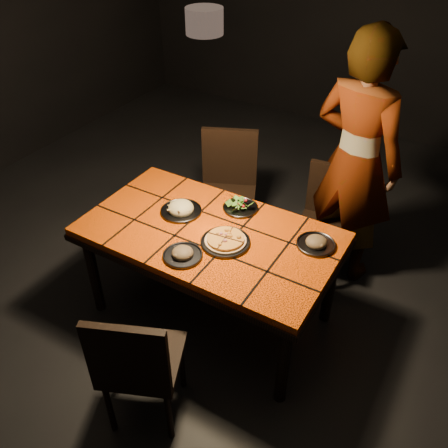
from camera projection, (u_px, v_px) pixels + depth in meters
The scene contains 12 objects.
room_shell at pixel (207, 120), 2.52m from camera, with size 6.04×7.04×3.08m.
dining_table at pixel (210, 241), 3.02m from camera, with size 1.62×0.92×0.75m.
chair_near at pixel (137, 363), 2.45m from camera, with size 0.54×0.54×0.91m.
chair_far_left at pixel (228, 183), 3.79m from camera, with size 0.58×0.58×0.97m.
chair_far_right at pixel (327, 214), 3.55m from camera, with size 0.43×0.43×0.87m.
diner at pixel (355, 162), 3.30m from camera, with size 0.68×0.45×1.87m, color brown.
pendant_lamp at pixel (204, 17), 2.21m from camera, with size 0.18×0.18×1.06m.
plate_pizza at pixel (225, 241), 2.87m from camera, with size 0.30×0.30×0.04m.
plate_pasta at pixel (181, 209), 3.12m from camera, with size 0.27×0.27×0.09m.
plate_salad at pixel (241, 206), 3.15m from camera, with size 0.24×0.24×0.07m.
plate_mushroom_a at pixel (183, 254), 2.77m from camera, with size 0.24×0.24×0.08m.
plate_mushroom_b at pixel (316, 243), 2.85m from camera, with size 0.24×0.24×0.08m.
Camera 1 is at (1.28, -1.97, 2.58)m, focal length 38.00 mm.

